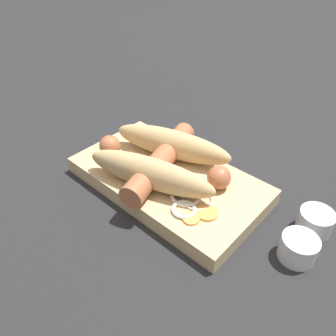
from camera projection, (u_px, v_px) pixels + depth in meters
name	position (u px, v px, depth m)	size (l,w,h in m)	color
ground_plane	(168.00, 186.00, 0.48)	(3.00, 3.00, 0.00)	#232326
food_tray	(168.00, 180.00, 0.47)	(0.27, 0.15, 0.02)	tan
bread_roll	(161.00, 157.00, 0.46)	(0.21, 0.16, 0.04)	tan
sausage	(161.00, 161.00, 0.46)	(0.20, 0.17, 0.03)	#B26642
pickled_veggies	(191.00, 203.00, 0.42)	(0.08, 0.06, 0.01)	#F99E4C
condiment_cup_near	(298.00, 249.00, 0.37)	(0.04, 0.04, 0.03)	silver
condiment_cup_far	(315.00, 223.00, 0.41)	(0.04, 0.04, 0.03)	silver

